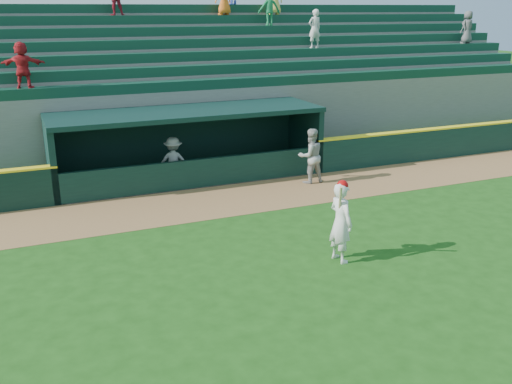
% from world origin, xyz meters
% --- Properties ---
extents(ground, '(120.00, 120.00, 0.00)m').
position_xyz_m(ground, '(0.00, 0.00, 0.00)').
color(ground, '#194711').
rests_on(ground, ground).
extents(warning_track, '(40.00, 3.00, 0.01)m').
position_xyz_m(warning_track, '(0.00, 4.90, 0.01)').
color(warning_track, olive).
rests_on(warning_track, ground).
extents(field_wall_right, '(15.50, 0.30, 1.20)m').
position_xyz_m(field_wall_right, '(12.25, 6.55, 0.60)').
color(field_wall_right, black).
rests_on(field_wall_right, ground).
extents(wall_stripe_right, '(15.50, 0.32, 0.06)m').
position_xyz_m(wall_stripe_right, '(12.25, 6.55, 1.23)').
color(wall_stripe_right, yellow).
rests_on(wall_stripe_right, field_wall_right).
extents(dugout_player_front, '(0.94, 0.73, 1.91)m').
position_xyz_m(dugout_player_front, '(3.73, 5.57, 0.96)').
color(dugout_player_front, '#9F9F9A').
rests_on(dugout_player_front, ground).
extents(dugout_player_inside, '(1.22, 0.92, 1.67)m').
position_xyz_m(dugout_player_inside, '(-0.70, 7.15, 0.84)').
color(dugout_player_inside, gray).
rests_on(dugout_player_inside, ground).
extents(dugout, '(9.40, 2.80, 2.46)m').
position_xyz_m(dugout, '(0.00, 8.00, 1.36)').
color(dugout, slate).
rests_on(dugout, ground).
extents(stands, '(34.50, 6.30, 7.56)m').
position_xyz_m(stands, '(-0.02, 12.57, 2.41)').
color(stands, slate).
rests_on(stands, ground).
extents(batter_at_plate, '(0.62, 0.84, 2.04)m').
position_xyz_m(batter_at_plate, '(1.32, -0.43, 1.01)').
color(batter_at_plate, silver).
rests_on(batter_at_plate, ground).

